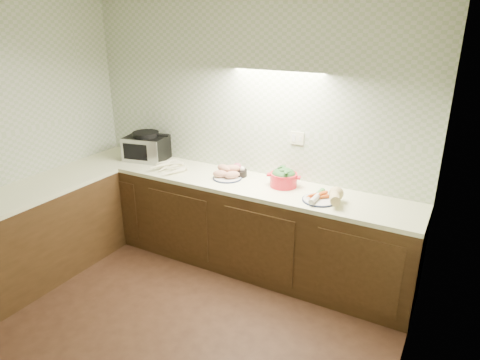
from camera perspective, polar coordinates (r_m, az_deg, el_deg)
The scene contains 8 objects.
room at distance 2.82m, azimuth -16.73°, elevation 4.45°, with size 3.60×3.60×2.60m.
counter at distance 4.16m, azimuth -15.14°, elevation -7.63°, with size 3.60×3.60×0.90m.
toaster_oven at distance 4.84m, azimuth -12.37°, elevation 4.35°, with size 0.50×0.42×0.31m.
parsnip_pile at distance 4.51m, azimuth -9.43°, elevation 1.86°, with size 0.34×0.45×0.07m.
sweet_potato_plate at distance 4.19m, azimuth -1.69°, elevation 0.89°, with size 0.29×0.29×0.13m.
onion_bowl at distance 4.26m, azimuth -0.23°, elevation 1.19°, with size 0.17×0.17×0.13m.
dutch_oven at distance 4.00m, azimuth 5.83°, elevation 0.34°, with size 0.32×0.30×0.18m.
veg_plate at distance 3.74m, azimuth 11.56°, elevation -2.08°, with size 0.37×0.35×0.14m.
Camera 1 is at (1.96, -1.88, 2.38)m, focal length 32.00 mm.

